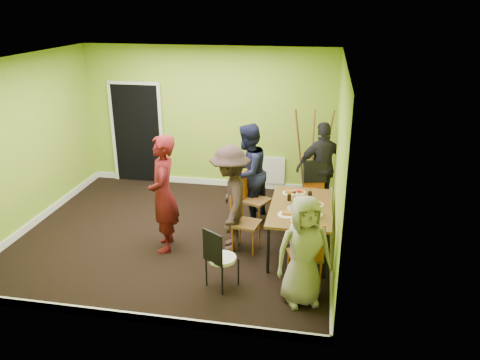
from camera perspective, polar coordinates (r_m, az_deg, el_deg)
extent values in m
plane|color=black|center=(7.80, -7.66, -6.52)|extent=(5.00, 5.00, 0.00)
cube|color=#85B82F|center=(9.34, -3.89, 7.50)|extent=(5.00, 0.04, 2.80)
cube|color=#85B82F|center=(5.32, -15.71, -4.08)|extent=(5.00, 0.04, 2.80)
cube|color=#85B82F|center=(8.37, -24.70, 3.99)|extent=(0.04, 4.50, 2.80)
cube|color=#85B82F|center=(6.91, 11.94, 2.14)|extent=(0.04, 4.50, 2.80)
cube|color=white|center=(6.96, -8.80, 14.35)|extent=(5.00, 4.50, 0.04)
cube|color=black|center=(9.87, -12.40, 5.53)|extent=(1.00, 0.05, 2.04)
cube|color=white|center=(9.37, 3.95, 1.17)|extent=(0.50, 0.04, 0.55)
cylinder|color=black|center=(6.54, 3.45, -8.58)|extent=(0.04, 0.04, 0.71)
cylinder|color=black|center=(6.51, 10.36, -9.07)|extent=(0.04, 0.04, 0.71)
cylinder|color=black|center=(7.77, 4.72, -3.59)|extent=(0.04, 0.04, 0.71)
cylinder|color=black|center=(7.74, 10.48, -3.98)|extent=(0.04, 0.04, 0.71)
cube|color=brown|center=(6.96, 7.42, -3.35)|extent=(0.90, 1.50, 0.04)
cylinder|color=#C15C12|center=(8.16, 1.63, -3.28)|extent=(0.03, 0.03, 0.44)
cylinder|color=#C15C12|center=(7.91, 0.28, -4.10)|extent=(0.03, 0.03, 0.44)
cylinder|color=#C15C12|center=(8.00, 3.63, -3.85)|extent=(0.03, 0.03, 0.44)
cylinder|color=#C15C12|center=(7.74, 2.32, -4.71)|extent=(0.03, 0.03, 0.44)
cube|color=brown|center=(7.86, 1.99, -2.52)|extent=(0.52, 0.52, 0.04)
cube|color=#C15C12|center=(7.85, 0.87, -0.43)|extent=(0.18, 0.35, 0.49)
cylinder|color=#C15C12|center=(7.37, 0.00, -6.12)|extent=(0.02, 0.02, 0.43)
cylinder|color=#C15C12|center=(7.11, -0.91, -7.25)|extent=(0.02, 0.02, 0.43)
cylinder|color=#C15C12|center=(7.28, 2.42, -6.52)|extent=(0.02, 0.02, 0.43)
cylinder|color=#C15C12|center=(7.01, 1.60, -7.69)|extent=(0.02, 0.02, 0.43)
cube|color=brown|center=(7.09, 0.78, -5.35)|extent=(0.44, 0.44, 0.04)
cube|color=#C15C12|center=(7.04, -0.61, -3.23)|extent=(0.09, 0.36, 0.48)
cylinder|color=#C15C12|center=(8.49, 10.01, -2.66)|extent=(0.02, 0.02, 0.43)
cylinder|color=#C15C12|center=(8.42, 7.85, -2.73)|extent=(0.02, 0.02, 0.43)
cylinder|color=#C15C12|center=(8.20, 10.50, -3.57)|extent=(0.02, 0.02, 0.43)
cylinder|color=#C15C12|center=(8.13, 8.27, -3.65)|extent=(0.02, 0.02, 0.43)
cube|color=brown|center=(8.22, 9.24, -1.78)|extent=(0.46, 0.46, 0.04)
cube|color=#C15C12|center=(8.29, 9.09, 0.36)|extent=(0.36, 0.11, 0.48)
cylinder|color=#C15C12|center=(6.22, 6.68, -11.82)|extent=(0.03, 0.03, 0.45)
cylinder|color=#C15C12|center=(6.31, 9.73, -11.48)|extent=(0.03, 0.03, 0.45)
cylinder|color=#C15C12|center=(6.50, 5.91, -10.21)|extent=(0.03, 0.03, 0.45)
cylinder|color=#C15C12|center=(6.58, 8.83, -9.92)|extent=(0.03, 0.03, 0.45)
cube|color=brown|center=(6.28, 7.89, -9.10)|extent=(0.51, 0.51, 0.04)
cube|color=#C15C12|center=(5.99, 8.52, -7.76)|extent=(0.37, 0.15, 0.50)
cylinder|color=black|center=(6.36, -4.13, -11.17)|extent=(0.02, 0.02, 0.40)
cylinder|color=black|center=(6.18, -2.17, -12.21)|extent=(0.02, 0.02, 0.40)
cylinder|color=black|center=(6.54, -2.16, -10.15)|extent=(0.02, 0.02, 0.40)
cylinder|color=black|center=(6.36, -0.20, -11.13)|extent=(0.02, 0.02, 0.40)
cylinder|color=white|center=(6.25, -2.19, -9.53)|extent=(0.37, 0.37, 0.04)
cube|color=black|center=(6.03, -3.37, -8.23)|extent=(0.30, 0.21, 0.45)
cylinder|color=brown|center=(8.84, 7.32, 3.18)|extent=(0.26, 0.42, 1.80)
cylinder|color=brown|center=(8.84, 10.31, 2.99)|extent=(0.26, 0.42, 1.80)
cylinder|color=brown|center=(8.59, 8.75, 2.55)|extent=(0.04, 0.41, 1.75)
cube|color=brown|center=(8.80, 8.79, 2.66)|extent=(0.48, 0.04, 0.04)
cylinder|color=white|center=(7.39, 6.02, -1.58)|extent=(0.21, 0.21, 0.01)
cylinder|color=white|center=(6.65, 5.69, -4.23)|extent=(0.25, 0.25, 0.01)
cylinder|color=white|center=(7.43, 7.18, -1.50)|extent=(0.22, 0.22, 0.01)
cylinder|color=white|center=(6.50, 7.30, -4.92)|extent=(0.25, 0.25, 0.01)
cylinder|color=white|center=(7.03, 9.27, -2.96)|extent=(0.23, 0.23, 0.01)
cylinder|color=white|center=(6.70, 9.00, -4.22)|extent=(0.24, 0.24, 0.01)
cylinder|color=white|center=(6.90, 7.13, -2.34)|extent=(0.06, 0.06, 0.23)
cylinder|color=#182DB4|center=(6.61, 9.21, -3.67)|extent=(0.08, 0.08, 0.20)
cylinder|color=#C15C12|center=(7.09, 7.07, -2.37)|extent=(0.03, 0.03, 0.07)
cylinder|color=black|center=(7.11, 6.01, -2.12)|extent=(0.06, 0.06, 0.10)
cylinder|color=black|center=(7.27, 8.51, -1.75)|extent=(0.07, 0.07, 0.09)
cylinder|color=black|center=(6.48, 8.21, -4.71)|extent=(0.06, 0.06, 0.09)
imported|color=white|center=(6.75, 6.24, -3.51)|extent=(0.11, 0.11, 0.08)
imported|color=white|center=(6.92, 9.02, -3.03)|extent=(0.09, 0.09, 0.08)
imported|color=#500D11|center=(7.03, -9.33, -1.69)|extent=(0.58, 0.74, 1.80)
imported|color=#141632|center=(7.93, 0.93, 0.87)|extent=(0.90, 1.00, 1.70)
imported|color=#2E1F1F|center=(6.97, -1.20, -2.32)|extent=(0.81, 1.16, 1.64)
imported|color=black|center=(8.40, 10.05, 1.52)|extent=(1.04, 0.69, 1.64)
imported|color=gray|center=(5.84, 7.80, -8.57)|extent=(0.82, 0.68, 1.44)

